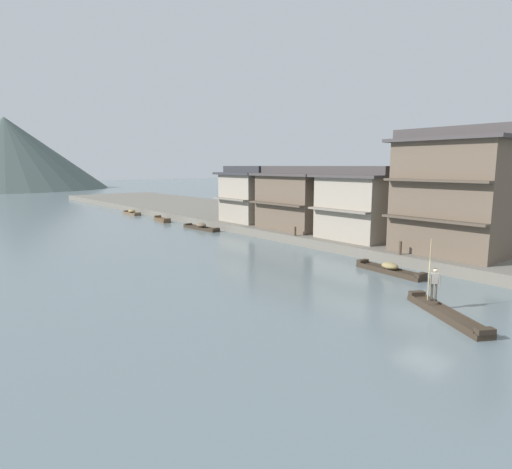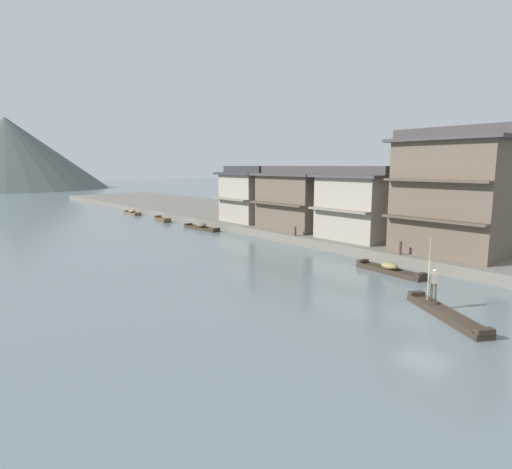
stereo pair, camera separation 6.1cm
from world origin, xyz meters
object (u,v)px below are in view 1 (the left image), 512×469
object	(u,v)px
house_waterfront_narrow	(251,194)
boat_moored_second	(132,213)
boat_foreground_poled	(446,314)
boatman_person	(434,280)
boat_moored_third	(201,227)
boat_moored_far	(162,220)
house_waterfront_second	(359,204)
house_waterfront_nearest	(452,193)
mooring_post_dock_mid	(295,231)
boat_moored_nearest	(390,270)
house_waterfront_tall	(300,198)
mooring_post_dock_near	(400,248)

from	to	relation	value
house_waterfront_narrow	boat_moored_second	bearing A→B (deg)	103.36
boat_foreground_poled	boatman_person	bearing A→B (deg)	61.52
boat_foreground_poled	boat_moored_second	world-z (taller)	boat_moored_second
boat_foreground_poled	boat_moored_third	bearing A→B (deg)	79.20
boat_foreground_poled	boat_moored_third	size ratio (longest dim) A/B	0.95
boat_moored_far	house_waterfront_second	size ratio (longest dim) A/B	0.62
house_waterfront_nearest	mooring_post_dock_mid	xyz separation A→B (m)	(-2.92, 12.51, -3.89)
boatman_person	boat_moored_second	xyz separation A→B (m)	(5.38, 48.83, -1.22)
boat_moored_nearest	house_waterfront_narrow	world-z (taller)	house_waterfront_narrow
boat_moored_second	house_waterfront_narrow	distance (m)	22.14
house_waterfront_nearest	house_waterfront_tall	size ratio (longest dim) A/B	1.09
boat_foreground_poled	boatman_person	distance (m)	1.73
mooring_post_dock_near	mooring_post_dock_mid	xyz separation A→B (m)	(0.00, 10.58, -0.07)
boat_moored_far	mooring_post_dock_mid	xyz separation A→B (m)	(1.85, -22.18, 0.99)
boat_moored_nearest	mooring_post_dock_mid	size ratio (longest dim) A/B	6.28
boatman_person	house_waterfront_second	size ratio (longest dim) A/B	0.44
boat_moored_far	mooring_post_dock_mid	size ratio (longest dim) A/B	5.29
house_waterfront_second	house_waterfront_tall	distance (m)	7.62
boat_moored_nearest	house_waterfront_second	size ratio (longest dim) A/B	0.73
boat_moored_second	house_waterfront_nearest	distance (m)	44.82
boat_moored_nearest	house_waterfront_tall	distance (m)	16.30
boat_foreground_poled	house_waterfront_nearest	world-z (taller)	house_waterfront_nearest
house_waterfront_second	house_waterfront_narrow	bearing A→B (deg)	89.45
boatman_person	mooring_post_dock_mid	xyz separation A→B (m)	(7.16, 17.02, -0.32)
boat_moored_second	house_waterfront_second	size ratio (longest dim) A/B	0.60
boat_foreground_poled	mooring_post_dock_near	bearing A→B (deg)	43.97
boatman_person	house_waterfront_second	distance (m)	16.40
boat_moored_third	house_waterfront_nearest	bearing A→B (deg)	-79.56
boat_moored_second	house_waterfront_nearest	size ratio (longest dim) A/B	0.48
mooring_post_dock_mid	boat_moored_third	bearing A→B (deg)	97.80
boatman_person	boat_moored_second	size ratio (longest dim) A/B	0.73
boat_foreground_poled	house_waterfront_narrow	world-z (taller)	house_waterfront_narrow
house_waterfront_narrow	mooring_post_dock_mid	xyz separation A→B (m)	(-3.27, -10.54, -2.60)
house_waterfront_nearest	boat_foreground_poled	bearing A→B (deg)	-152.65
boatman_person	house_waterfront_narrow	bearing A→B (deg)	69.27
house_waterfront_tall	house_waterfront_nearest	bearing A→B (deg)	-92.86
boat_moored_far	house_waterfront_second	distance (m)	27.32
boat_foreground_poled	boat_moored_third	world-z (taller)	boat_moored_third
mooring_post_dock_mid	boat_moored_nearest	bearing A→B (deg)	-102.43
boat_moored_third	mooring_post_dock_near	size ratio (longest dim) A/B	5.88
boat_moored_second	house_waterfront_second	bearing A→B (deg)	-82.29
house_waterfront_tall	house_waterfront_narrow	size ratio (longest dim) A/B	1.24
house_waterfront_nearest	boat_moored_second	bearing A→B (deg)	96.05
boatman_person	house_waterfront_nearest	distance (m)	11.60
boat_moored_second	house_waterfront_tall	distance (m)	29.38
boat_foreground_poled	mooring_post_dock_near	distance (m)	10.73
house_waterfront_tall	boat_moored_second	bearing A→B (deg)	100.83
mooring_post_dock_near	boat_moored_nearest	bearing A→B (deg)	-160.24
house_waterfront_nearest	mooring_post_dock_near	distance (m)	5.18
boat_moored_second	mooring_post_dock_mid	world-z (taller)	mooring_post_dock_mid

